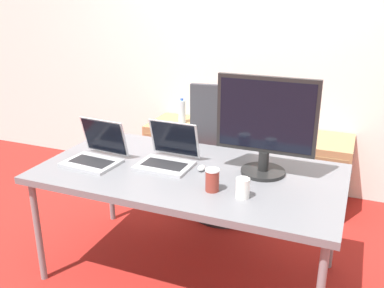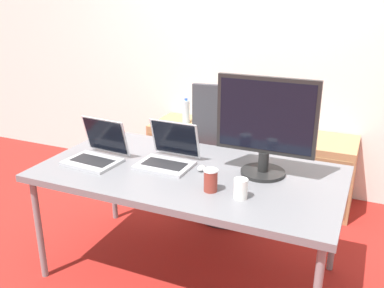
{
  "view_description": "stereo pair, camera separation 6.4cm",
  "coord_description": "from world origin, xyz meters",
  "px_view_note": "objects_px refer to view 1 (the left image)",
  "views": [
    {
      "loc": [
        0.88,
        -2.11,
        1.7
      ],
      "look_at": [
        0.0,
        0.05,
        0.85
      ],
      "focal_mm": 40.0,
      "sensor_mm": 36.0,
      "label": 1
    },
    {
      "loc": [
        0.94,
        -2.08,
        1.7
      ],
      "look_at": [
        0.0,
        0.05,
        0.85
      ],
      "focal_mm": 40.0,
      "sensor_mm": 36.0,
      "label": 2
    }
  ],
  "objects_px": {
    "office_chair": "(225,167)",
    "laptop_right": "(168,156)",
    "cabinet_left": "(182,153)",
    "coffee_cup_brown": "(212,180)",
    "water_bottle": "(182,111)",
    "mouse": "(201,168)",
    "laptop_left": "(96,154)",
    "monitor": "(266,125)",
    "coffee_cup_white": "(243,188)",
    "cabinet_right": "(315,172)"
  },
  "relations": [
    {
      "from": "office_chair",
      "to": "laptop_right",
      "type": "relative_size",
      "value": 3.4
    },
    {
      "from": "cabinet_right",
      "to": "laptop_left",
      "type": "xyz_separation_m",
      "value": [
        -1.18,
        -1.32,
        0.47
      ]
    },
    {
      "from": "coffee_cup_brown",
      "to": "coffee_cup_white",
      "type": "bearing_deg",
      "value": -4.84
    },
    {
      "from": "laptop_left",
      "to": "laptop_right",
      "type": "distance_m",
      "value": 0.44
    },
    {
      "from": "office_chair",
      "to": "coffee_cup_white",
      "type": "xyz_separation_m",
      "value": [
        0.41,
        -0.98,
        0.34
      ]
    },
    {
      "from": "laptop_left",
      "to": "monitor",
      "type": "xyz_separation_m",
      "value": [
        0.99,
        0.21,
        0.24
      ]
    },
    {
      "from": "office_chair",
      "to": "mouse",
      "type": "height_order",
      "value": "office_chair"
    },
    {
      "from": "cabinet_right",
      "to": "water_bottle",
      "type": "xyz_separation_m",
      "value": [
        -1.18,
        0.0,
        0.39
      ]
    },
    {
      "from": "cabinet_right",
      "to": "coffee_cup_white",
      "type": "xyz_separation_m",
      "value": [
        -0.22,
        -1.45,
        0.47
      ]
    },
    {
      "from": "mouse",
      "to": "laptop_left",
      "type": "bearing_deg",
      "value": -170.17
    },
    {
      "from": "laptop_left",
      "to": "monitor",
      "type": "distance_m",
      "value": 1.04
    },
    {
      "from": "laptop_right",
      "to": "cabinet_left",
      "type": "bearing_deg",
      "value": 109.7
    },
    {
      "from": "cabinet_left",
      "to": "water_bottle",
      "type": "relative_size",
      "value": 2.6
    },
    {
      "from": "monitor",
      "to": "coffee_cup_white",
      "type": "height_order",
      "value": "monitor"
    },
    {
      "from": "cabinet_left",
      "to": "laptop_left",
      "type": "distance_m",
      "value": 1.4
    },
    {
      "from": "laptop_right",
      "to": "coffee_cup_white",
      "type": "height_order",
      "value": "laptop_right"
    },
    {
      "from": "cabinet_left",
      "to": "laptop_right",
      "type": "xyz_separation_m",
      "value": [
        0.43,
        -1.19,
        0.47
      ]
    },
    {
      "from": "office_chair",
      "to": "coffee_cup_brown",
      "type": "distance_m",
      "value": 1.06
    },
    {
      "from": "laptop_left",
      "to": "mouse",
      "type": "height_order",
      "value": "laptop_left"
    },
    {
      "from": "cabinet_right",
      "to": "coffee_cup_white",
      "type": "distance_m",
      "value": 1.54
    },
    {
      "from": "laptop_right",
      "to": "mouse",
      "type": "relative_size",
      "value": 5.12
    },
    {
      "from": "coffee_cup_white",
      "to": "coffee_cup_brown",
      "type": "distance_m",
      "value": 0.17
    },
    {
      "from": "office_chair",
      "to": "cabinet_right",
      "type": "distance_m",
      "value": 0.79
    },
    {
      "from": "monitor",
      "to": "coffee_cup_brown",
      "type": "relative_size",
      "value": 4.62
    },
    {
      "from": "cabinet_left",
      "to": "coffee_cup_white",
      "type": "xyz_separation_m",
      "value": [
        0.96,
        -1.45,
        0.47
      ]
    },
    {
      "from": "water_bottle",
      "to": "mouse",
      "type": "bearing_deg",
      "value": -61.77
    },
    {
      "from": "laptop_left",
      "to": "laptop_right",
      "type": "bearing_deg",
      "value": 16.65
    },
    {
      "from": "office_chair",
      "to": "coffee_cup_white",
      "type": "distance_m",
      "value": 1.12
    },
    {
      "from": "cabinet_right",
      "to": "mouse",
      "type": "distance_m",
      "value": 1.39
    },
    {
      "from": "coffee_cup_brown",
      "to": "laptop_left",
      "type": "bearing_deg",
      "value": 171.96
    },
    {
      "from": "cabinet_right",
      "to": "coffee_cup_brown",
      "type": "distance_m",
      "value": 1.56
    },
    {
      "from": "cabinet_right",
      "to": "laptop_left",
      "type": "bearing_deg",
      "value": -131.68
    },
    {
      "from": "cabinet_left",
      "to": "laptop_right",
      "type": "distance_m",
      "value": 1.35
    },
    {
      "from": "mouse",
      "to": "coffee_cup_white",
      "type": "height_order",
      "value": "coffee_cup_white"
    },
    {
      "from": "cabinet_left",
      "to": "coffee_cup_brown",
      "type": "height_order",
      "value": "coffee_cup_brown"
    },
    {
      "from": "cabinet_left",
      "to": "coffee_cup_brown",
      "type": "distance_m",
      "value": 1.71
    },
    {
      "from": "laptop_left",
      "to": "coffee_cup_white",
      "type": "xyz_separation_m",
      "value": [
        0.96,
        -0.13,
        0.0
      ]
    },
    {
      "from": "coffee_cup_white",
      "to": "office_chair",
      "type": "bearing_deg",
      "value": 112.48
    },
    {
      "from": "laptop_right",
      "to": "monitor",
      "type": "distance_m",
      "value": 0.62
    },
    {
      "from": "cabinet_left",
      "to": "coffee_cup_brown",
      "type": "xyz_separation_m",
      "value": [
        0.8,
        -1.43,
        0.48
      ]
    },
    {
      "from": "laptop_right",
      "to": "coffee_cup_brown",
      "type": "bearing_deg",
      "value": -32.93
    },
    {
      "from": "office_chair",
      "to": "laptop_left",
      "type": "bearing_deg",
      "value": -122.78
    },
    {
      "from": "cabinet_right",
      "to": "cabinet_left",
      "type": "bearing_deg",
      "value": 180.0
    },
    {
      "from": "water_bottle",
      "to": "mouse",
      "type": "distance_m",
      "value": 1.38
    },
    {
      "from": "monitor",
      "to": "cabinet_left",
      "type": "bearing_deg",
      "value": 131.71
    },
    {
      "from": "water_bottle",
      "to": "monitor",
      "type": "xyz_separation_m",
      "value": [
        0.99,
        -1.11,
        0.31
      ]
    },
    {
      "from": "office_chair",
      "to": "water_bottle",
      "type": "xyz_separation_m",
      "value": [
        -0.56,
        0.47,
        0.26
      ]
    },
    {
      "from": "laptop_left",
      "to": "laptop_right",
      "type": "relative_size",
      "value": 1.04
    },
    {
      "from": "laptop_right",
      "to": "coffee_cup_brown",
      "type": "xyz_separation_m",
      "value": [
        0.37,
        -0.24,
        0.01
      ]
    },
    {
      "from": "water_bottle",
      "to": "office_chair",
      "type": "bearing_deg",
      "value": -39.89
    }
  ]
}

